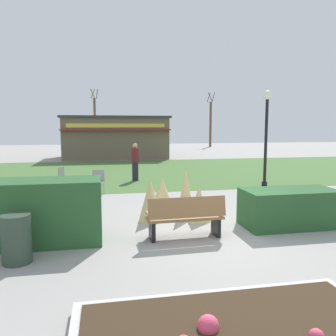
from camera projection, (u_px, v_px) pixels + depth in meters
name	position (u px, v px, depth m)	size (l,w,h in m)	color
ground_plane	(210.00, 234.00, 7.73)	(80.00, 80.00, 0.00)	#999691
lawn_patch	(147.00, 171.00, 18.56)	(36.00, 12.00, 0.01)	#446B33
flower_bed	(235.00, 332.00, 3.92)	(3.78, 1.87, 0.32)	beige
park_bench	(185.00, 217.00, 7.40)	(1.71, 0.57, 0.95)	olive
hedge_left	(35.00, 212.00, 7.07)	(2.71, 1.10, 1.34)	#28562B
hedge_right	(289.00, 208.00, 8.32)	(2.29, 1.10, 0.92)	#28562B
ornamental_grass_behind_left	(150.00, 200.00, 8.75)	(0.62, 0.62, 1.12)	#D1BC7F
ornamental_grass_behind_right	(199.00, 204.00, 8.75)	(0.62, 0.62, 0.92)	#D1BC7F
ornamental_grass_behind_center	(162.00, 197.00, 9.32)	(0.78, 0.78, 1.05)	#D1BC7F
ornamental_grass_behind_far	(186.00, 193.00, 9.05)	(0.50, 0.50, 1.34)	#D1BC7F
lamppost_mid	(266.00, 126.00, 13.62)	(0.36, 0.36, 3.86)	black
trash_bin	(16.00, 239.00, 6.08)	(0.52, 0.52, 0.89)	#2D4233
food_kiosk	(115.00, 137.00, 26.55)	(7.99, 5.37, 3.20)	#6B5B4C
cafe_chair_west	(59.00, 176.00, 13.17)	(0.57, 0.57, 0.89)	gray
cafe_chair_east	(98.00, 180.00, 12.18)	(0.53, 0.53, 0.89)	gray
person_strolling	(135.00, 162.00, 15.22)	(0.34, 0.34, 1.69)	#23232D
parked_car_west_slot	(105.00, 144.00, 34.26)	(4.31, 2.27, 1.20)	#B7BABF
tree_left_bg	(210.00, 123.00, 40.43)	(0.91, 0.96, 6.40)	brown
tree_right_bg	(95.00, 121.00, 40.31)	(0.91, 0.96, 6.81)	brown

